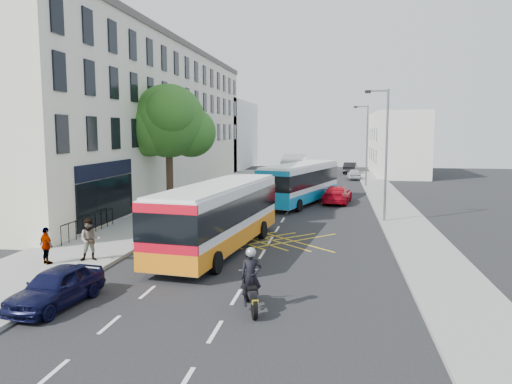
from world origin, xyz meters
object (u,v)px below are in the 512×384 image
at_px(motorbike, 251,281).
at_px(parked_car_blue, 56,287).
at_px(lamp_far, 366,141).
at_px(bus_near, 219,216).
at_px(red_hatchback, 337,194).
at_px(bus_mid, 301,183).
at_px(distant_car_grey, 296,170).
at_px(street_tree, 168,122).
at_px(lamp_near, 385,148).
at_px(pedestrian_near, 90,240).
at_px(parked_car_silver, 183,216).
at_px(distant_car_dark, 350,168).
at_px(pedestrian_far, 46,246).
at_px(distant_car_silver, 354,174).
at_px(bus_far, 295,171).

distance_m(motorbike, parked_car_blue, 6.35).
bearing_deg(parked_car_blue, lamp_far, 79.79).
relative_size(bus_near, red_hatchback, 2.41).
bearing_deg(bus_mid, distant_car_grey, 111.97).
xyz_separation_m(street_tree, bus_near, (6.36, -11.46, -4.62)).
bearing_deg(lamp_near, pedestrian_near, -138.24).
height_order(street_tree, parked_car_blue, street_tree).
bearing_deg(pedestrian_near, street_tree, 75.59).
distance_m(bus_near, parked_car_silver, 6.46).
distance_m(distant_car_dark, pedestrian_near, 49.17).
bearing_deg(pedestrian_near, distant_car_grey, 62.84).
bearing_deg(bus_near, street_tree, 126.26).
bearing_deg(distant_car_dark, lamp_far, 99.82).
relative_size(street_tree, distant_car_dark, 1.92).
relative_size(street_tree, bus_mid, 0.77).
xyz_separation_m(distant_car_dark, pedestrian_far, (-13.69, -48.46, 0.17)).
height_order(lamp_far, bus_near, lamp_far).
bearing_deg(distant_car_silver, pedestrian_far, 68.55).
distance_m(lamp_far, parked_car_silver, 26.26).
xyz_separation_m(bus_mid, red_hatchback, (2.82, 0.83, -0.96)).
relative_size(lamp_near, distant_car_dark, 1.75).
distance_m(street_tree, distant_car_silver, 28.98).
relative_size(parked_car_blue, red_hatchback, 0.79).
relative_size(lamp_near, parked_car_blue, 2.12).
height_order(street_tree, pedestrian_near, street_tree).
xyz_separation_m(bus_mid, pedestrian_far, (-9.12, -19.87, -0.73)).
xyz_separation_m(lamp_far, distant_car_silver, (-0.83, 7.76, -3.99)).
bearing_deg(lamp_near, red_hatchback, 108.92).
relative_size(lamp_far, pedestrian_near, 4.42).
xyz_separation_m(bus_mid, motorbike, (0.11, -23.41, -0.69)).
bearing_deg(lamp_far, distant_car_grey, 124.32).
xyz_separation_m(street_tree, lamp_near, (14.71, -2.97, -1.68)).
xyz_separation_m(parked_car_silver, pedestrian_near, (-1.40, -8.65, 0.39)).
bearing_deg(bus_mid, pedestrian_far, -98.18).
relative_size(motorbike, distant_car_dark, 0.49).
distance_m(street_tree, lamp_near, 15.10).
height_order(bus_far, pedestrian_far, bus_far).
bearing_deg(bus_near, parked_car_blue, -105.41).
distance_m(distant_car_silver, pedestrian_near, 41.44).
xyz_separation_m(lamp_near, bus_near, (-8.34, -8.49, -2.94)).
relative_size(lamp_far, red_hatchback, 1.67).
height_order(parked_car_blue, distant_car_dark, distant_car_dark).
distance_m(distant_car_grey, distant_car_silver, 8.10).
height_order(motorbike, parked_car_silver, motorbike).
bearing_deg(lamp_near, distant_car_grey, 104.09).
bearing_deg(parked_car_blue, distant_car_dark, 86.02).
height_order(bus_mid, motorbike, bus_mid).
height_order(motorbike, distant_car_dark, motorbike).
distance_m(parked_car_silver, distant_car_dark, 40.45).
xyz_separation_m(distant_car_silver, pedestrian_near, (-12.37, -39.55, 0.43)).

